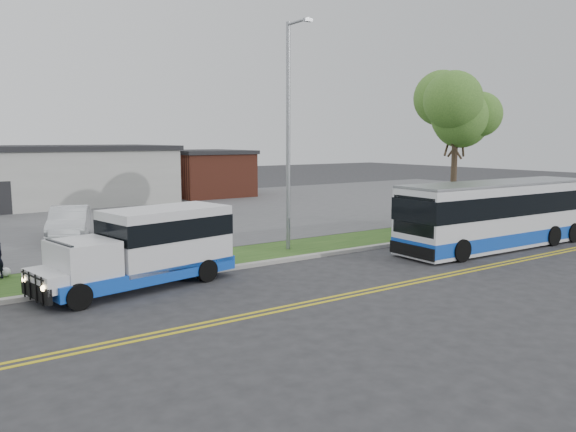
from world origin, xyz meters
TOP-DOWN VIEW (x-y plane):
  - ground at (0.00, 0.00)m, footprint 140.00×140.00m
  - lane_line_north at (0.00, -3.85)m, footprint 70.00×0.12m
  - lane_line_south at (0.00, -4.15)m, footprint 70.00×0.12m
  - curb at (0.00, 1.10)m, footprint 80.00×0.30m
  - verge at (0.00, 2.90)m, footprint 80.00×3.30m
  - parking_lot at (0.00, 17.00)m, footprint 80.00×25.00m
  - brick_wing at (10.50, 26.00)m, footprint 6.30×7.30m
  - tree_east at (14.00, 3.00)m, footprint 5.20×5.20m
  - streetlight_near at (3.00, 2.73)m, footprint 0.35×1.53m
  - shuttle_bus at (-4.00, 0.72)m, footprint 6.86×3.28m
  - transit_bus at (11.16, -1.80)m, footprint 10.68×2.78m
  - parked_car_a at (-4.25, 10.48)m, footprint 3.10×5.08m
  - grocery_bag_right at (-7.87, 4.25)m, footprint 0.32×0.32m

SIDE VIEW (x-z plane):
  - ground at x=0.00m, z-range 0.00..0.00m
  - lane_line_north at x=0.00m, z-range 0.00..0.01m
  - lane_line_south at x=0.00m, z-range 0.00..0.01m
  - verge at x=0.00m, z-range 0.00..0.10m
  - parking_lot at x=0.00m, z-range 0.00..0.10m
  - curb at x=0.00m, z-range 0.00..0.15m
  - grocery_bag_right at x=-7.87m, z-range 0.10..0.42m
  - parked_car_a at x=-4.25m, z-range 0.10..1.68m
  - shuttle_bus at x=-4.00m, z-range 0.09..2.62m
  - transit_bus at x=11.16m, z-range 0.02..2.96m
  - brick_wing at x=10.50m, z-range 0.01..3.91m
  - streetlight_near at x=3.00m, z-range 0.48..9.98m
  - tree_east at x=14.00m, z-range 2.04..10.37m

